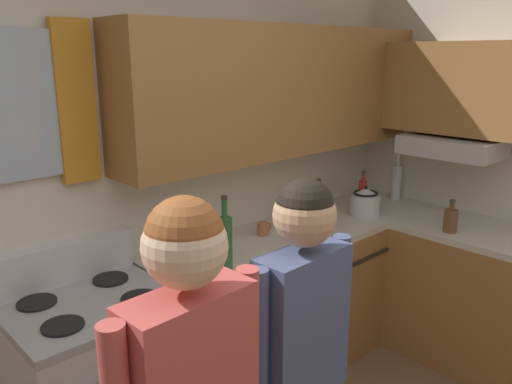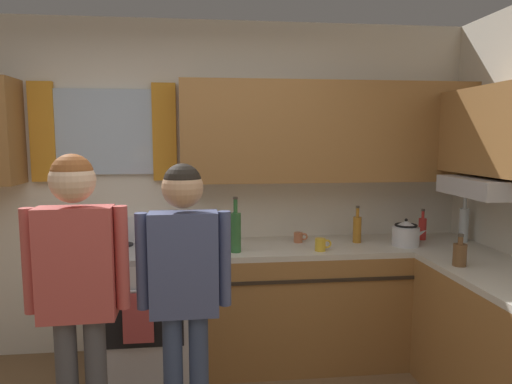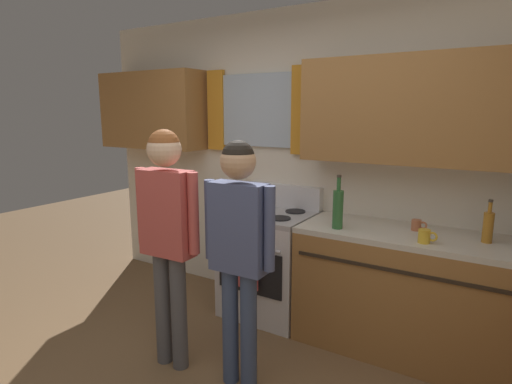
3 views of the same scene
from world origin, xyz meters
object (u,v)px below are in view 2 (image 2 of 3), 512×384
object	(u,v)px
bottle_sauce_red	(422,228)
bottle_wine_green	(236,231)
stove_oven	(145,306)
bottle_oil_amber	(357,229)
adult_left	(77,275)
mug_mustard_yellow	(321,245)
bottle_tall_clear	(464,224)
stovetop_kettle	(406,233)
cup_terracotta	(299,237)
adult_in_plaid	(184,275)
bottle_squat_brown	(460,254)

from	to	relation	value
bottle_sauce_red	bottle_wine_green	size ratio (longest dim) A/B	0.62
stove_oven	bottle_oil_amber	world-z (taller)	bottle_oil_amber
stove_oven	adult_left	xyz separation A→B (m)	(-0.19, -1.03, 0.56)
bottle_sauce_red	mug_mustard_yellow	world-z (taller)	bottle_sauce_red
bottle_wine_green	mug_mustard_yellow	xyz separation A→B (m)	(0.61, -0.03, -0.11)
mug_mustard_yellow	bottle_tall_clear	bearing A→B (deg)	7.84
bottle_sauce_red	stovetop_kettle	size ratio (longest dim) A/B	0.90
bottle_tall_clear	cup_terracotta	xyz separation A→B (m)	(-1.28, 0.12, -0.10)
bottle_wine_green	adult_in_plaid	size ratio (longest dim) A/B	0.25
bottle_sauce_red	bottle_tall_clear	distance (m)	0.31
stove_oven	adult_in_plaid	distance (m)	1.15
bottle_squat_brown	adult_in_plaid	world-z (taller)	adult_in_plaid
cup_terracotta	bottle_oil_amber	bearing A→B (deg)	-7.11
bottle_squat_brown	stove_oven	bearing A→B (deg)	161.97
bottle_sauce_red	stove_oven	bearing A→B (deg)	-178.16
mug_mustard_yellow	adult_in_plaid	xyz separation A→B (m)	(-0.93, -0.77, 0.05)
bottle_tall_clear	mug_mustard_yellow	world-z (taller)	bottle_tall_clear
bottle_wine_green	adult_left	size ratio (longest dim) A/B	0.24
stove_oven	bottle_sauce_red	size ratio (longest dim) A/B	4.48
stove_oven	adult_left	size ratio (longest dim) A/B	0.67
stovetop_kettle	adult_left	bearing A→B (deg)	-156.63
bottle_wine_green	cup_terracotta	bearing A→B (deg)	25.89
stove_oven	bottle_sauce_red	world-z (taller)	bottle_sauce_red
bottle_wine_green	mug_mustard_yellow	distance (m)	0.62
bottle_tall_clear	stove_oven	bearing A→B (deg)	179.28
cup_terracotta	stove_oven	bearing A→B (deg)	-175.77
bottle_squat_brown	bottle_tall_clear	bearing A→B (deg)	57.63
stove_oven	bottle_oil_amber	distance (m)	1.70
bottle_tall_clear	stovetop_kettle	world-z (taller)	bottle_tall_clear
cup_terracotta	bottle_squat_brown	bearing A→B (deg)	-40.64
stovetop_kettle	adult_in_plaid	world-z (taller)	adult_in_plaid
bottle_wine_green	cup_terracotta	xyz separation A→B (m)	(0.51, 0.25, -0.11)
bottle_squat_brown	adult_left	world-z (taller)	adult_left
bottle_sauce_red	adult_left	distance (m)	2.59
bottle_oil_amber	cup_terracotta	world-z (taller)	bottle_oil_amber
adult_left	mug_mustard_yellow	bearing A→B (deg)	29.82
bottle_squat_brown	adult_in_plaid	xyz separation A→B (m)	(-1.71, -0.30, 0.02)
bottle_oil_amber	bottle_squat_brown	world-z (taller)	bottle_oil_amber
bottle_oil_amber	bottle_squat_brown	xyz separation A→B (m)	(0.43, -0.70, -0.03)
stove_oven	mug_mustard_yellow	world-z (taller)	stove_oven
mug_mustard_yellow	stovetop_kettle	world-z (taller)	stovetop_kettle
bottle_squat_brown	adult_left	size ratio (longest dim) A/B	0.13
bottle_tall_clear	adult_in_plaid	size ratio (longest dim) A/B	0.23
bottle_oil_amber	bottle_tall_clear	size ratio (longest dim) A/B	0.78
bottle_wine_green	stove_oven	bearing A→B (deg)	166.45
bottle_oil_amber	stovetop_kettle	world-z (taller)	bottle_oil_amber
stove_oven	mug_mustard_yellow	distance (m)	1.37
bottle_oil_amber	stove_oven	bearing A→B (deg)	-178.90
stove_oven	bottle_oil_amber	xyz separation A→B (m)	(1.61, 0.03, 0.54)
stovetop_kettle	cup_terracotta	bearing A→B (deg)	165.94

